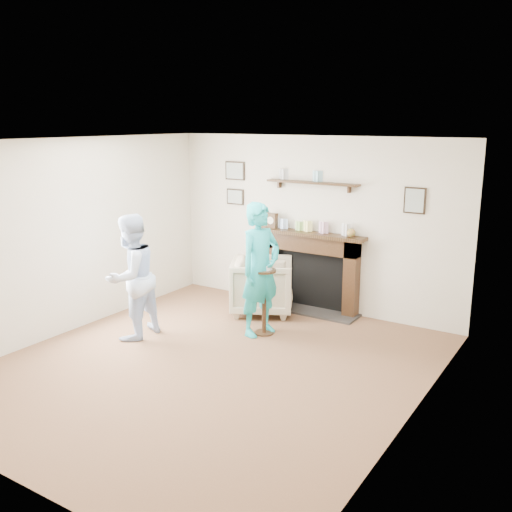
# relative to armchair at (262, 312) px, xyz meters

# --- Properties ---
(ground) EXTENTS (5.00, 5.00, 0.00)m
(ground) POSITION_rel_armchair_xyz_m (0.49, -1.90, 0.00)
(ground) COLOR brown
(ground) RESTS_ON ground
(room_shell) EXTENTS (4.54, 5.02, 2.52)m
(room_shell) POSITION_rel_armchair_xyz_m (0.49, -1.21, 1.62)
(room_shell) COLOR beige
(room_shell) RESTS_ON ground
(armchair) EXTENTS (1.17, 1.16, 0.79)m
(armchair) POSITION_rel_armchair_xyz_m (0.00, 0.00, 0.00)
(armchair) COLOR #BAA98A
(armchair) RESTS_ON ground
(man) EXTENTS (0.61, 0.78, 1.59)m
(man) POSITION_rel_armchair_xyz_m (-0.89, -1.70, 0.00)
(man) COLOR silver
(man) RESTS_ON ground
(woman) EXTENTS (0.55, 0.71, 1.72)m
(woman) POSITION_rel_armchair_xyz_m (0.42, -0.73, 0.00)
(woman) COLOR #1FB29E
(woman) RESTS_ON ground
(pedestal_table) EXTENTS (0.31, 0.31, 0.99)m
(pedestal_table) POSITION_rel_armchair_xyz_m (0.46, -0.71, 0.61)
(pedestal_table) COLOR black
(pedestal_table) RESTS_ON ground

